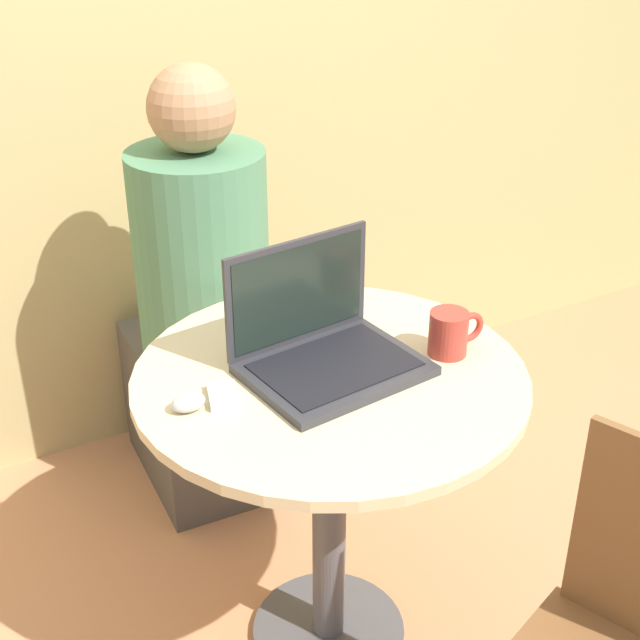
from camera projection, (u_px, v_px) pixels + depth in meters
The scene contains 8 objects.
ground_plane at pixel (328, 633), 2.21m from camera, with size 12.00×12.00×0.00m, color tan.
back_wall at pixel (138, 22), 2.45m from camera, with size 7.00×0.05×2.60m.
round_table at pixel (330, 437), 1.93m from camera, with size 0.83×0.83×0.76m.
laptop at pixel (323, 344), 1.86m from camera, with size 0.38×0.31×0.26m.
cell_phone at pixel (223, 396), 1.76m from camera, with size 0.08×0.10×0.02m.
computer_mouse at pixel (188, 402), 1.72m from camera, with size 0.07×0.05×0.04m.
coffee_cup at pixel (450, 333), 1.90m from camera, with size 0.13×0.08×0.10m.
person_seated at pixel (200, 328), 2.49m from camera, with size 0.36×0.55×1.28m.
Camera 1 is at (-0.78, -1.38, 1.73)m, focal length 50.00 mm.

